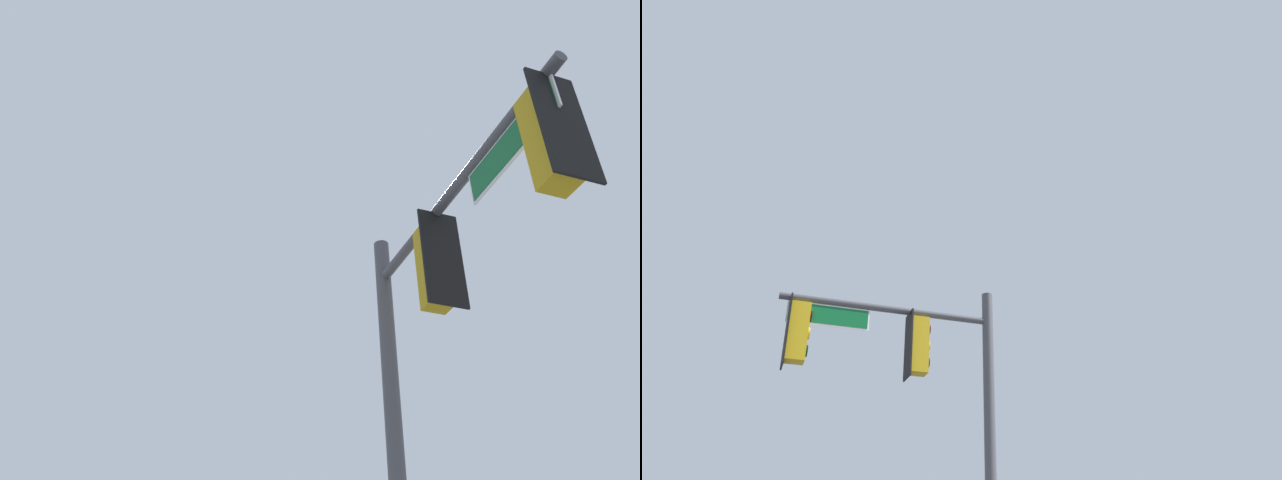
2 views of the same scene
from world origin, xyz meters
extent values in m
cylinder|color=#47474C|center=(-6.36, -5.76, 6.57)|extent=(4.12, 0.39, 0.13)
cube|color=black|center=(-6.79, -5.79, 5.90)|extent=(0.06, 0.52, 1.30)
cube|color=#B79314|center=(-6.98, -5.80, 5.90)|extent=(0.38, 0.34, 1.10)
cylinder|color=#B79314|center=(-6.98, -5.80, 6.51)|extent=(0.04, 0.04, 0.12)
cylinder|color=#340503|center=(-7.17, -5.82, 6.23)|extent=(0.04, 0.22, 0.22)
cylinder|color=yellow|center=(-7.17, -5.82, 5.90)|extent=(0.04, 0.22, 0.22)
cylinder|color=black|center=(-7.17, -5.82, 5.57)|extent=(0.04, 0.22, 0.22)
cube|color=black|center=(-4.52, -5.65, 5.90)|extent=(0.06, 0.52, 1.30)
cube|color=#B79314|center=(-4.71, -5.66, 5.90)|extent=(0.38, 0.34, 1.10)
cylinder|color=#B79314|center=(-4.71, -5.66, 6.51)|extent=(0.04, 0.04, 0.12)
cylinder|color=#340503|center=(-4.91, -5.67, 6.23)|extent=(0.04, 0.22, 0.22)
cylinder|color=yellow|center=(-4.91, -5.67, 5.90)|extent=(0.04, 0.22, 0.22)
cylinder|color=black|center=(-4.91, -5.67, 5.57)|extent=(0.04, 0.22, 0.22)
cube|color=#0F602D|center=(-5.24, -5.69, 6.29)|extent=(1.47, 0.13, 0.36)
cube|color=white|center=(-5.24, -5.69, 6.29)|extent=(1.53, 0.12, 0.42)
camera|label=1|loc=(-1.31, -8.76, 1.82)|focal=35.00mm
camera|label=2|loc=(-4.74, 5.45, 1.95)|focal=35.00mm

